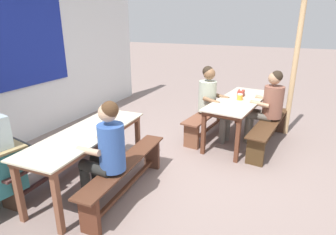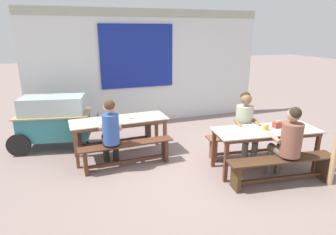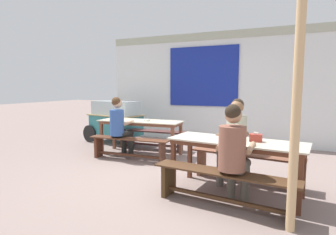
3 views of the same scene
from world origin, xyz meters
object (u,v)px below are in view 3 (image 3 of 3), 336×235
Objects in this scene: person_near_front at (234,150)px; person_right_near_table at (235,135)px; bench_near_front at (222,184)px; person_left_back_turned at (119,124)px; tissue_box at (256,138)px; bench_near_back at (245,162)px; wooden_support_post at (296,115)px; food_cart at (115,119)px; condiment_jar at (234,137)px; soup_bowl at (147,120)px; dining_table_far at (140,124)px; dining_table_near at (236,146)px; bench_far_front at (129,146)px; bench_far_back at (151,136)px.

person_right_near_table is at bearing 98.98° from person_near_front.
bench_near_front is 1.42× the size of person_left_back_turned.
bench_near_front is at bearing -119.97° from tissue_box.
tissue_box reaches higher than bench_near_back.
wooden_support_post is at bearing -64.36° from bench_near_back.
food_cart reaches higher than bench_near_front.
food_cart is at bearing 144.17° from wooden_support_post.
condiment_jar is at bearing 85.27° from bench_near_front.
soup_bowl is 0.06× the size of wooden_support_post.
food_cart reaches higher than dining_table_far.
wooden_support_post is at bearing -37.78° from soup_bowl.
tissue_box is (2.77, -0.92, 0.08)m from person_left_back_turned.
person_near_front reaches higher than person_left_back_turned.
person_near_front is (0.05, -0.47, 0.05)m from dining_table_near.
dining_table_near is 1.05× the size of bench_near_front.
condiment_jar is at bearing -157.01° from dining_table_near.
food_cart is 1.44× the size of person_near_front.
tissue_box is at bearing -69.51° from bench_near_back.
bench_far_front is at bearing 161.21° from tissue_box.
bench_near_front is 0.98× the size of food_cart.
bench_far_back is at bearing 143.07° from tissue_box.
wooden_support_post reaches higher than condiment_jar.
person_left_back_turned reaches higher than food_cart.
person_right_near_table is 2.21m from soup_bowl.
person_left_back_turned is at bearing 150.99° from person_near_front.
bench_near_front is (2.24, -2.48, -0.01)m from bench_far_back.
person_right_near_table is 0.54× the size of wooden_support_post.
soup_bowl is (1.39, -0.85, 0.13)m from food_cart.
tissue_box is at bearing -28.71° from dining_table_far.
condiment_jar is 0.04× the size of wooden_support_post.
person_right_near_table is (2.16, -0.41, 0.44)m from bench_far_front.
bench_far_back is at bearing 149.11° from bench_near_back.
dining_table_far is 0.77× the size of wooden_support_post.
dining_table_far is 0.20m from soup_bowl.
wooden_support_post is at bearing -42.34° from bench_far_back.
bench_far_front is 1.34× the size of person_left_back_turned.
bench_near_front is at bearing -41.27° from dining_table_far.
bench_far_front is at bearing -87.57° from bench_far_back.
wooden_support_post reaches higher than person_right_near_table.
bench_far_back is at bearing 146.22° from person_right_near_table.
condiment_jar is (-0.07, 0.46, 0.08)m from person_near_front.
soup_bowl is at bearing 146.19° from condiment_jar.
condiment_jar reaches higher than bench_far_front.
person_right_near_table is at bearing 122.33° from wooden_support_post.
bench_far_back is at bearing 92.43° from dining_table_far.
soup_bowl is (-2.01, 0.91, 0.04)m from person_right_near_table.
bench_near_front is at bearing -88.03° from person_right_near_table.
bench_far_front is 12.15× the size of soup_bowl.
soup_bowl is (-2.18, 0.86, 0.46)m from bench_near_back.
tissue_box is (0.35, -0.45, 0.07)m from person_right_near_table.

